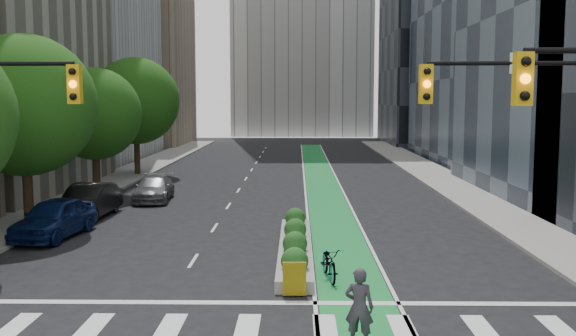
{
  "coord_description": "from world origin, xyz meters",
  "views": [
    {
      "loc": [
        1.27,
        -16.74,
        5.86
      ],
      "look_at": [
        0.89,
        9.73,
        3.0
      ],
      "focal_mm": 40.0,
      "sensor_mm": 36.0,
      "label": 1
    }
  ],
  "objects_px": {
    "bicycle": "(329,262)",
    "parked_car_left_near": "(54,218)",
    "parked_car_left_far": "(154,189)",
    "cyclist": "(359,307)",
    "median_planter": "(295,245)",
    "parked_car_left_mid": "(89,201)"
  },
  "relations": [
    {
      "from": "parked_car_left_mid",
      "to": "bicycle",
      "type": "bearing_deg",
      "value": -40.03
    },
    {
      "from": "parked_car_left_mid",
      "to": "parked_car_left_far",
      "type": "bearing_deg",
      "value": 73.01
    },
    {
      "from": "parked_car_left_far",
      "to": "cyclist",
      "type": "bearing_deg",
      "value": -69.97
    },
    {
      "from": "parked_car_left_mid",
      "to": "cyclist",
      "type": "bearing_deg",
      "value": -51.19
    },
    {
      "from": "cyclist",
      "to": "parked_car_left_mid",
      "type": "relative_size",
      "value": 0.37
    },
    {
      "from": "bicycle",
      "to": "median_planter",
      "type": "bearing_deg",
      "value": 101.28
    },
    {
      "from": "parked_car_left_mid",
      "to": "parked_car_left_near",
      "type": "bearing_deg",
      "value": -87.21
    },
    {
      "from": "parked_car_left_near",
      "to": "parked_car_left_mid",
      "type": "xyz_separation_m",
      "value": [
        0.02,
        4.46,
        -0.0
      ]
    },
    {
      "from": "cyclist",
      "to": "parked_car_left_near",
      "type": "height_order",
      "value": "cyclist"
    },
    {
      "from": "cyclist",
      "to": "median_planter",
      "type": "bearing_deg",
      "value": -64.71
    },
    {
      "from": "bicycle",
      "to": "parked_car_left_near",
      "type": "height_order",
      "value": "parked_car_left_near"
    },
    {
      "from": "cyclist",
      "to": "parked_car_left_mid",
      "type": "height_order",
      "value": "cyclist"
    },
    {
      "from": "parked_car_left_mid",
      "to": "parked_car_left_far",
      "type": "distance_m",
      "value": 5.85
    },
    {
      "from": "median_planter",
      "to": "bicycle",
      "type": "xyz_separation_m",
      "value": [
        1.13,
        -3.33,
        0.18
      ]
    },
    {
      "from": "bicycle",
      "to": "parked_car_left_near",
      "type": "distance_m",
      "value": 12.9
    },
    {
      "from": "median_planter",
      "to": "parked_car_left_mid",
      "type": "height_order",
      "value": "parked_car_left_mid"
    },
    {
      "from": "bicycle",
      "to": "parked_car_left_far",
      "type": "bearing_deg",
      "value": 112.61
    },
    {
      "from": "cyclist",
      "to": "parked_car_left_mid",
      "type": "distance_m",
      "value": 20.09
    },
    {
      "from": "parked_car_left_far",
      "to": "bicycle",
      "type": "bearing_deg",
      "value": -63.95
    },
    {
      "from": "cyclist",
      "to": "parked_car_left_near",
      "type": "distance_m",
      "value": 16.69
    },
    {
      "from": "bicycle",
      "to": "parked_car_left_near",
      "type": "relative_size",
      "value": 0.42
    },
    {
      "from": "bicycle",
      "to": "parked_car_left_far",
      "type": "height_order",
      "value": "parked_car_left_far"
    }
  ]
}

